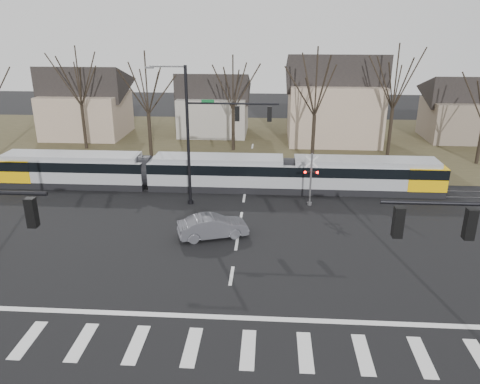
{
  "coord_description": "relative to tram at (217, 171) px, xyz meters",
  "views": [
    {
      "loc": [
        1.93,
        -20.23,
        13.06
      ],
      "look_at": [
        0.0,
        9.0,
        2.3
      ],
      "focal_mm": 35.0,
      "sensor_mm": 36.0,
      "label": 1
    }
  ],
  "objects": [
    {
      "name": "crosswalk",
      "position": [
        2.36,
        -20.0,
        -1.49
      ],
      "size": [
        27.0,
        2.6,
        0.01
      ],
      "color": "silver",
      "rests_on": "ground"
    },
    {
      "name": "house_d",
      "position": [
        26.36,
        19.0,
        2.47
      ],
      "size": [
        8.64,
        7.56,
        7.65
      ],
      "color": "#6C5F50",
      "rests_on": "ground"
    },
    {
      "name": "signal_pole_far",
      "position": [
        -0.05,
        -3.5,
        4.2
      ],
      "size": [
        9.28,
        0.44,
        10.2
      ],
      "color": "black",
      "rests_on": "ground"
    },
    {
      "name": "house_a",
      "position": [
        -17.64,
        18.0,
        2.97
      ],
      "size": [
        9.72,
        8.64,
        8.6
      ],
      "color": "gray",
      "rests_on": "ground"
    },
    {
      "name": "grass_verge",
      "position": [
        2.36,
        16.0,
        -1.49
      ],
      "size": [
        140.0,
        28.0,
        0.01
      ],
      "primitive_type": "cube",
      "color": "#38331E",
      "rests_on": "ground"
    },
    {
      "name": "house_b",
      "position": [
        -2.64,
        20.0,
        2.47
      ],
      "size": [
        8.64,
        7.56,
        7.65
      ],
      "color": "gray",
      "rests_on": "ground"
    },
    {
      "name": "stop_line",
      "position": [
        2.36,
        -17.8,
        -1.49
      ],
      "size": [
        28.0,
        0.35,
        0.01
      ],
      "primitive_type": "cube",
      "color": "silver",
      "rests_on": "ground"
    },
    {
      "name": "tram",
      "position": [
        0.0,
        0.0,
        0.0
      ],
      "size": [
        36.25,
        2.69,
        2.75
      ],
      "color": "gray",
      "rests_on": "ground"
    },
    {
      "name": "rail_crossing_signal",
      "position": [
        7.36,
        -3.21,
        0.39
      ],
      "size": [
        1.08,
        0.36,
        4.0
      ],
      "color": "#59595B",
      "rests_on": "ground"
    },
    {
      "name": "ground",
      "position": [
        2.36,
        -16.0,
        -1.5
      ],
      "size": [
        140.0,
        140.0,
        0.0
      ],
      "primitive_type": "plane",
      "color": "black"
    },
    {
      "name": "tree_row",
      "position": [
        4.36,
        10.0,
        3.5
      ],
      "size": [
        59.2,
        7.2,
        10.0
      ],
      "color": "black",
      "rests_on": "ground"
    },
    {
      "name": "lane_dashes",
      "position": [
        2.36,
        -0.0,
        -1.49
      ],
      "size": [
        0.18,
        30.0,
        0.01
      ],
      "color": "silver",
      "rests_on": "ground"
    },
    {
      "name": "house_c",
      "position": [
        11.36,
        17.0,
        3.73
      ],
      "size": [
        10.8,
        8.64,
        10.1
      ],
      "color": "gray",
      "rests_on": "ground"
    },
    {
      "name": "sedan",
      "position": [
        0.76,
        -9.21,
        -0.76
      ],
      "size": [
        4.23,
        5.39,
        1.47
      ],
      "primitive_type": "imported",
      "rotation": [
        0.0,
        0.0,
        1.89
      ],
      "color": "#4D4D54",
      "rests_on": "ground"
    },
    {
      "name": "rail_pair",
      "position": [
        2.36,
        -0.2,
        -1.47
      ],
      "size": [
        90.0,
        1.52,
        0.06
      ],
      "color": "#59595E",
      "rests_on": "ground"
    }
  ]
}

